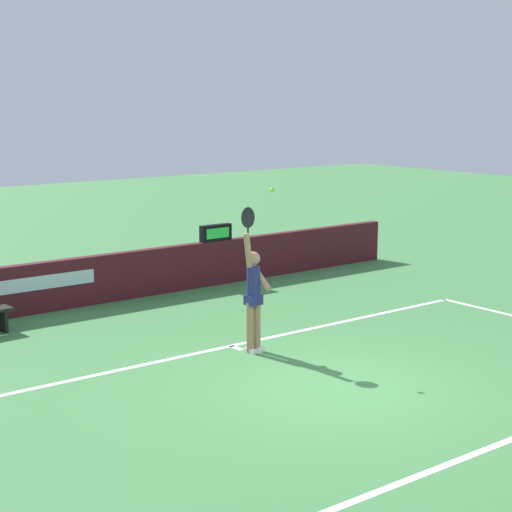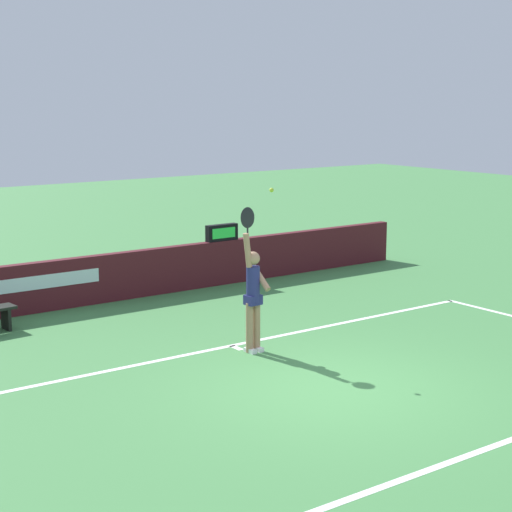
% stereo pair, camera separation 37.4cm
% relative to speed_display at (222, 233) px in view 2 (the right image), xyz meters
% --- Properties ---
extents(ground_plane, '(60.00, 60.00, 0.00)m').
position_rel_speed_display_xyz_m(ground_plane, '(-2.57, -6.73, -1.17)').
color(ground_plane, '#428244').
extents(court_lines, '(11.07, 5.45, 0.00)m').
position_rel_speed_display_xyz_m(court_lines, '(-2.57, -6.76, -1.17)').
color(court_lines, white).
rests_on(court_lines, ground).
extents(back_wall, '(15.13, 0.21, 0.99)m').
position_rel_speed_display_xyz_m(back_wall, '(-2.57, 0.00, -0.68)').
color(back_wall, '#4B161D').
rests_on(back_wall, ground).
extents(speed_display, '(0.77, 0.17, 0.36)m').
position_rel_speed_display_xyz_m(speed_display, '(0.00, 0.00, 0.00)').
color(speed_display, black).
rests_on(speed_display, back_wall).
extents(tennis_player, '(0.44, 0.45, 2.42)m').
position_rel_speed_display_xyz_m(tennis_player, '(-2.46, -4.60, -0.17)').
color(tennis_player, '#A17859').
rests_on(tennis_player, ground).
extents(tennis_ball, '(0.07, 0.07, 0.07)m').
position_rel_speed_display_xyz_m(tennis_ball, '(-2.29, -4.86, 1.51)').
color(tennis_ball, '#C8E635').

